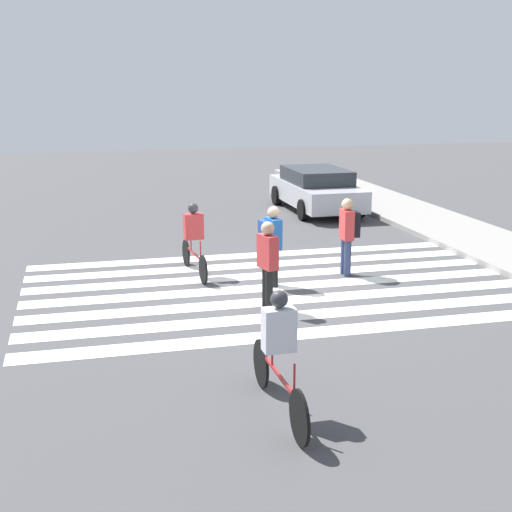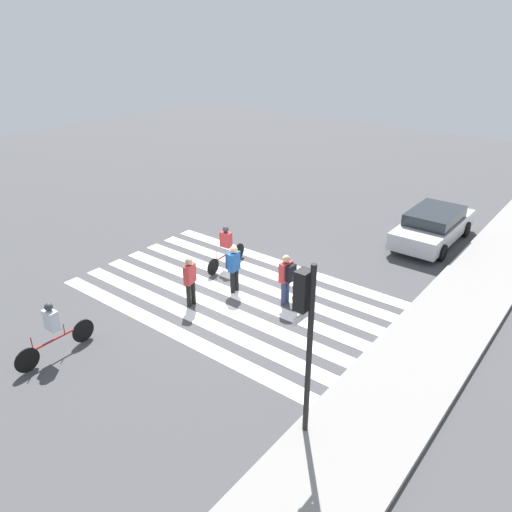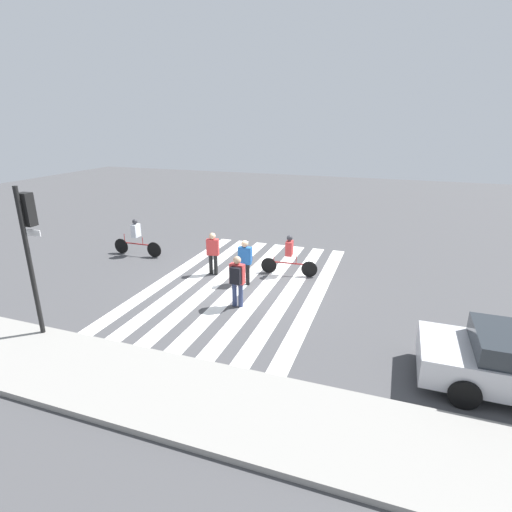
{
  "view_description": "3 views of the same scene",
  "coord_description": "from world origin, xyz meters",
  "px_view_note": "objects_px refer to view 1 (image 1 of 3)",
  "views": [
    {
      "loc": [
        13.41,
        -3.77,
        4.09
      ],
      "look_at": [
        0.87,
        -0.61,
        0.9
      ],
      "focal_mm": 50.0,
      "sensor_mm": 36.0,
      "label": 1
    },
    {
      "loc": [
        10.81,
        9.45,
        8.14
      ],
      "look_at": [
        -0.87,
        0.33,
        1.12
      ],
      "focal_mm": 35.0,
      "sensor_mm": 36.0,
      "label": 2
    },
    {
      "loc": [
        -4.95,
        12.39,
        5.62
      ],
      "look_at": [
        -0.43,
        -0.36,
        0.99
      ],
      "focal_mm": 28.0,
      "sensor_mm": 36.0,
      "label": 3
    }
  ],
  "objects_px": {
    "cyclist_far_lane": "(194,236)",
    "pedestrian_adult_blue_shirt": "(272,240)",
    "cyclist_mid_street": "(279,349)",
    "pedestrian_adult_yellow_jacket": "(268,261)",
    "car_parked_silver_sedan": "(316,189)",
    "pedestrian_child_with_backpack": "(348,230)"
  },
  "relations": [
    {
      "from": "pedestrian_adult_blue_shirt",
      "to": "cyclist_mid_street",
      "type": "relative_size",
      "value": 0.71
    },
    {
      "from": "cyclist_mid_street",
      "to": "car_parked_silver_sedan",
      "type": "bearing_deg",
      "value": 158.48
    },
    {
      "from": "pedestrian_child_with_backpack",
      "to": "cyclist_mid_street",
      "type": "relative_size",
      "value": 0.72
    },
    {
      "from": "cyclist_far_lane",
      "to": "car_parked_silver_sedan",
      "type": "xyz_separation_m",
      "value": [
        -6.76,
        5.08,
        -0.14
      ]
    },
    {
      "from": "pedestrian_adult_yellow_jacket",
      "to": "car_parked_silver_sedan",
      "type": "xyz_separation_m",
      "value": [
        -9.49,
        4.17,
        -0.21
      ]
    },
    {
      "from": "cyclist_mid_street",
      "to": "cyclist_far_lane",
      "type": "distance_m",
      "value": 6.82
    },
    {
      "from": "cyclist_mid_street",
      "to": "car_parked_silver_sedan",
      "type": "xyz_separation_m",
      "value": [
        -13.58,
        5.12,
        -0.15
      ]
    },
    {
      "from": "pedestrian_adult_yellow_jacket",
      "to": "cyclist_far_lane",
      "type": "xyz_separation_m",
      "value": [
        -2.73,
        -0.91,
        -0.07
      ]
    },
    {
      "from": "pedestrian_adult_yellow_jacket",
      "to": "car_parked_silver_sedan",
      "type": "relative_size",
      "value": 0.35
    },
    {
      "from": "pedestrian_adult_blue_shirt",
      "to": "car_parked_silver_sedan",
      "type": "bearing_deg",
      "value": 147.86
    },
    {
      "from": "cyclist_mid_street",
      "to": "pedestrian_adult_blue_shirt",
      "type": "bearing_deg",
      "value": 164.7
    },
    {
      "from": "pedestrian_adult_yellow_jacket",
      "to": "pedestrian_child_with_backpack",
      "type": "xyz_separation_m",
      "value": [
        -1.92,
        2.3,
        0.05
      ]
    },
    {
      "from": "cyclist_mid_street",
      "to": "car_parked_silver_sedan",
      "type": "distance_m",
      "value": 14.51
    },
    {
      "from": "pedestrian_adult_yellow_jacket",
      "to": "car_parked_silver_sedan",
      "type": "distance_m",
      "value": 10.36
    },
    {
      "from": "pedestrian_adult_blue_shirt",
      "to": "car_parked_silver_sedan",
      "type": "relative_size",
      "value": 0.35
    },
    {
      "from": "pedestrian_adult_blue_shirt",
      "to": "car_parked_silver_sedan",
      "type": "height_order",
      "value": "pedestrian_adult_blue_shirt"
    },
    {
      "from": "pedestrian_adult_blue_shirt",
      "to": "cyclist_mid_street",
      "type": "distance_m",
      "value": 5.77
    },
    {
      "from": "pedestrian_child_with_backpack",
      "to": "cyclist_far_lane",
      "type": "height_order",
      "value": "pedestrian_child_with_backpack"
    },
    {
      "from": "pedestrian_adult_blue_shirt",
      "to": "cyclist_far_lane",
      "type": "height_order",
      "value": "pedestrian_adult_blue_shirt"
    },
    {
      "from": "pedestrian_adult_blue_shirt",
      "to": "car_parked_silver_sedan",
      "type": "xyz_separation_m",
      "value": [
        -7.99,
        3.68,
        -0.25
      ]
    },
    {
      "from": "cyclist_far_lane",
      "to": "pedestrian_adult_blue_shirt",
      "type": "bearing_deg",
      "value": 44.26
    },
    {
      "from": "cyclist_mid_street",
      "to": "cyclist_far_lane",
      "type": "height_order",
      "value": "cyclist_mid_street"
    }
  ]
}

